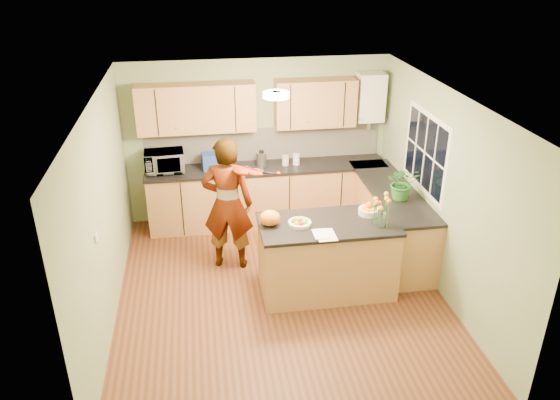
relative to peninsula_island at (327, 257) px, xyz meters
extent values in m
plane|color=#582D19|center=(-0.58, 0.01, -0.48)|extent=(4.50, 4.50, 0.00)
cube|color=white|center=(-0.58, 0.01, 2.02)|extent=(4.00, 4.50, 0.02)
cube|color=gray|center=(-0.58, 2.26, 0.77)|extent=(4.00, 0.02, 2.50)
cube|color=gray|center=(-0.58, -2.24, 0.77)|extent=(4.00, 0.02, 2.50)
cube|color=gray|center=(-2.58, 0.01, 0.77)|extent=(0.02, 4.50, 2.50)
cube|color=gray|center=(1.42, 0.01, 0.77)|extent=(0.02, 4.50, 2.50)
cube|color=#A67642|center=(-0.48, 1.96, -0.03)|extent=(3.60, 0.60, 0.90)
cube|color=black|center=(-0.48, 1.95, 0.44)|extent=(3.64, 0.62, 0.04)
cube|color=#A67642|center=(1.12, 0.86, -0.03)|extent=(0.60, 2.20, 0.90)
cube|color=black|center=(1.11, 0.86, 0.44)|extent=(0.62, 2.24, 0.04)
cube|color=beige|center=(-0.48, 2.25, 0.72)|extent=(3.60, 0.02, 0.52)
cube|color=#A67642|center=(-1.48, 2.09, 1.37)|extent=(1.70, 0.34, 0.70)
cube|color=#A67642|center=(0.27, 2.09, 1.37)|extent=(1.20, 0.34, 0.70)
cube|color=white|center=(1.12, 2.10, 1.42)|extent=(0.40, 0.30, 0.72)
cylinder|color=#ACACB1|center=(1.12, 2.10, 1.02)|extent=(0.06, 0.06, 0.20)
cube|color=white|center=(1.41, 0.61, 1.07)|extent=(0.01, 1.30, 1.05)
cube|color=black|center=(1.41, 0.61, 1.07)|extent=(0.01, 1.18, 0.92)
cube|color=white|center=(-2.57, -0.59, 0.82)|extent=(0.02, 0.09, 0.09)
cylinder|color=#FFEABF|center=(-0.58, 0.31, 1.98)|extent=(0.30, 0.30, 0.06)
cylinder|color=white|center=(-0.58, 0.31, 2.01)|extent=(0.10, 0.10, 0.02)
cube|color=#A67642|center=(0.00, 0.00, -0.02)|extent=(1.63, 0.81, 0.92)
cube|color=black|center=(0.00, 0.00, 0.46)|extent=(1.67, 0.85, 0.04)
cylinder|color=beige|center=(-0.35, 0.00, 0.50)|extent=(0.28, 0.28, 0.04)
cylinder|color=beige|center=(0.55, 0.15, 0.51)|extent=(0.26, 0.26, 0.08)
cylinder|color=silver|center=(0.60, -0.18, 0.58)|extent=(0.10, 0.10, 0.20)
ellipsoid|color=orange|center=(-0.70, 0.05, 0.57)|extent=(0.31, 0.29, 0.19)
cube|color=white|center=(-0.10, -0.30, 0.48)|extent=(0.22, 0.30, 0.01)
imported|color=tan|center=(-1.16, 0.79, 0.44)|extent=(0.75, 0.57, 1.83)
imported|color=white|center=(-2.00, 1.99, 0.62)|extent=(0.59, 0.42, 0.31)
cube|color=#203F97|center=(-1.29, 1.99, 0.58)|extent=(0.33, 0.26, 0.25)
cylinder|color=#ACACB1|center=(-0.56, 1.99, 0.57)|extent=(0.16, 0.16, 0.22)
sphere|color=black|center=(-0.56, 1.99, 0.72)|extent=(0.08, 0.08, 0.08)
cylinder|color=beige|center=(-0.20, 1.96, 0.54)|extent=(0.13, 0.13, 0.15)
cylinder|color=white|center=(-0.03, 1.97, 0.54)|extent=(0.13, 0.13, 0.16)
imported|color=#2C7527|center=(1.12, 0.54, 0.69)|extent=(0.50, 0.46, 0.46)
camera|label=1|loc=(-1.47, -5.65, 3.54)|focal=35.00mm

